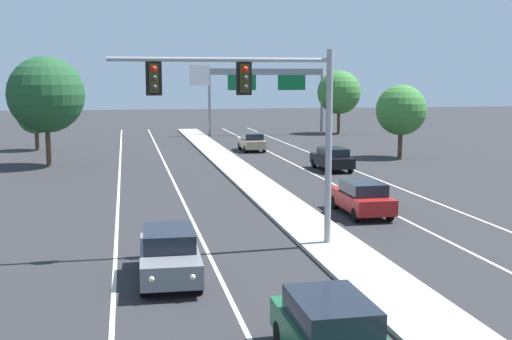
% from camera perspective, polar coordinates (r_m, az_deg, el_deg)
% --- Properties ---
extents(median_island, '(2.40, 110.00, 0.15)m').
position_cam_1_polar(median_island, '(27.61, 4.76, -5.03)').
color(median_island, '#9E9B93').
rests_on(median_island, ground).
extents(lane_stripe_oncoming_center, '(0.14, 100.00, 0.01)m').
position_cam_1_polar(lane_stripe_oncoming_center, '(33.54, -6.35, -2.85)').
color(lane_stripe_oncoming_center, silver).
rests_on(lane_stripe_oncoming_center, ground).
extents(lane_stripe_receding_center, '(0.14, 100.00, 0.01)m').
position_cam_1_polar(lane_stripe_receding_center, '(35.59, 8.91, -2.27)').
color(lane_stripe_receding_center, silver).
rests_on(lane_stripe_receding_center, ground).
extents(edge_stripe_left, '(0.14, 100.00, 0.01)m').
position_cam_1_polar(edge_stripe_left, '(33.42, -12.00, -3.01)').
color(edge_stripe_left, silver).
rests_on(edge_stripe_left, ground).
extents(edge_stripe_right, '(0.14, 100.00, 0.01)m').
position_cam_1_polar(edge_stripe_right, '(36.85, 13.74, -2.05)').
color(edge_stripe_right, silver).
rests_on(edge_stripe_right, ground).
extents(overhead_signal_mast, '(8.09, 0.44, 7.20)m').
position_cam_1_polar(overhead_signal_mast, '(23.51, 0.36, 5.77)').
color(overhead_signal_mast, gray).
rests_on(overhead_signal_mast, median_island).
extents(car_oncoming_green, '(1.84, 4.48, 1.58)m').
position_cam_1_polar(car_oncoming_green, '(14.51, 6.75, -14.14)').
color(car_oncoming_green, '#195633').
rests_on(car_oncoming_green, ground).
extents(car_oncoming_grey, '(1.93, 4.51, 1.58)m').
position_cam_1_polar(car_oncoming_grey, '(20.82, -7.62, -7.28)').
color(car_oncoming_grey, slate).
rests_on(car_oncoming_grey, ground).
extents(car_receding_red, '(1.85, 4.48, 1.58)m').
position_cam_1_polar(car_receding_red, '(30.64, 9.25, -2.38)').
color(car_receding_red, maroon).
rests_on(car_receding_red, ground).
extents(car_receding_black, '(1.93, 4.51, 1.58)m').
position_cam_1_polar(car_receding_black, '(45.32, 6.68, 1.00)').
color(car_receding_black, black).
rests_on(car_receding_black, ground).
extents(car_receding_tan, '(1.83, 4.48, 1.58)m').
position_cam_1_polar(car_receding_tan, '(57.25, -0.38, 2.50)').
color(car_receding_tan, tan).
rests_on(car_receding_tan, ground).
extents(highway_sign_gantry, '(13.28, 0.42, 7.50)m').
position_cam_1_polar(highway_sign_gantry, '(73.79, 0.94, 7.88)').
color(highway_sign_gantry, gray).
rests_on(highway_sign_gantry, ground).
extents(tree_far_left_a, '(5.47, 5.47, 7.92)m').
position_cam_1_polar(tree_far_left_a, '(49.10, -17.93, 6.30)').
color(tree_far_left_a, '#4C3823').
rests_on(tree_far_left_a, ground).
extents(tree_far_right_c, '(4.05, 4.05, 5.85)m').
position_cam_1_polar(tree_far_right_c, '(53.49, 12.60, 5.15)').
color(tree_far_right_c, '#4C3823').
rests_on(tree_far_right_c, ground).
extents(tree_far_left_c, '(3.32, 3.32, 4.80)m').
position_cam_1_polar(tree_far_left_c, '(60.79, -18.74, 4.58)').
color(tree_far_left_c, '#4C3823').
rests_on(tree_far_left_c, ground).
extents(tree_far_right_a, '(5.04, 5.04, 7.29)m').
position_cam_1_polar(tree_far_right_a, '(76.42, 7.29, 6.77)').
color(tree_far_right_a, '#4C3823').
rests_on(tree_far_right_a, ground).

